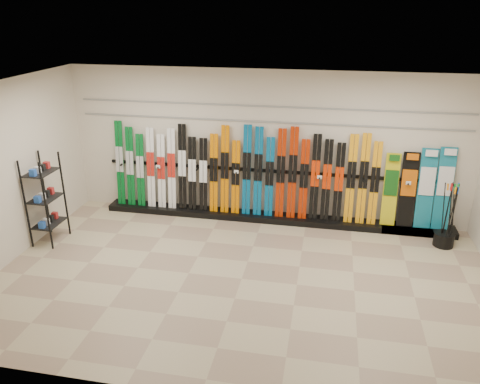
# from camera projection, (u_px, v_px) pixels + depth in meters

# --- Properties ---
(floor) EXTENTS (8.00, 8.00, 0.00)m
(floor) POSITION_uv_depth(u_px,v_px,m) (242.00, 279.00, 7.54)
(floor) COLOR gray
(floor) RESTS_ON ground
(back_wall) EXTENTS (8.00, 0.00, 8.00)m
(back_wall) POSITION_uv_depth(u_px,v_px,m) (265.00, 146.00, 9.26)
(back_wall) COLOR beige
(back_wall) RESTS_ON floor
(left_wall) EXTENTS (0.00, 5.00, 5.00)m
(left_wall) POSITION_uv_depth(u_px,v_px,m) (3.00, 175.00, 7.69)
(left_wall) COLOR beige
(left_wall) RESTS_ON floor
(ceiling) EXTENTS (8.00, 8.00, 0.00)m
(ceiling) POSITION_uv_depth(u_px,v_px,m) (242.00, 92.00, 6.42)
(ceiling) COLOR silver
(ceiling) RESTS_ON back_wall
(ski_rack_base) EXTENTS (8.00, 0.40, 0.12)m
(ski_rack_base) POSITION_uv_depth(u_px,v_px,m) (273.00, 218.00, 9.56)
(ski_rack_base) COLOR black
(ski_rack_base) RESTS_ON floor
(skis) EXTENTS (5.37, 0.21, 1.83)m
(skis) POSITION_uv_depth(u_px,v_px,m) (242.00, 174.00, 9.37)
(skis) COLOR #065B1F
(skis) RESTS_ON ski_rack_base
(snowboards) EXTENTS (1.25, 0.24, 1.57)m
(snowboards) POSITION_uv_depth(u_px,v_px,m) (419.00, 189.00, 8.84)
(snowboards) COLOR gold
(snowboards) RESTS_ON ski_rack_base
(accessory_rack) EXTENTS (0.40, 0.60, 1.65)m
(accessory_rack) POSITION_uv_depth(u_px,v_px,m) (45.00, 200.00, 8.47)
(accessory_rack) COLOR black
(accessory_rack) RESTS_ON floor
(pole_bin) EXTENTS (0.36, 0.36, 0.25)m
(pole_bin) POSITION_uv_depth(u_px,v_px,m) (444.00, 239.00, 8.54)
(pole_bin) COLOR black
(pole_bin) RESTS_ON floor
(ski_poles) EXTENTS (0.29, 0.29, 1.18)m
(ski_poles) POSITION_uv_depth(u_px,v_px,m) (449.00, 215.00, 8.35)
(ski_poles) COLOR black
(ski_poles) RESTS_ON pole_bin
(slatwall_rail_0) EXTENTS (7.60, 0.02, 0.03)m
(slatwall_rail_0) POSITION_uv_depth(u_px,v_px,m) (266.00, 122.00, 9.05)
(slatwall_rail_0) COLOR gray
(slatwall_rail_0) RESTS_ON back_wall
(slatwall_rail_1) EXTENTS (7.60, 0.02, 0.03)m
(slatwall_rail_1) POSITION_uv_depth(u_px,v_px,m) (266.00, 106.00, 8.94)
(slatwall_rail_1) COLOR gray
(slatwall_rail_1) RESTS_ON back_wall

